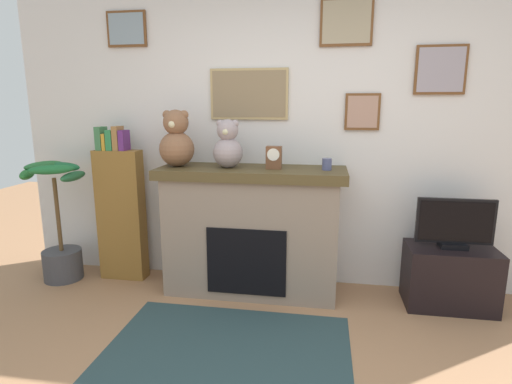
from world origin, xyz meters
name	(u,v)px	position (x,y,z in m)	size (l,w,h in m)	color
back_wall	(303,138)	(0.00, 2.00, 1.31)	(5.20, 0.15, 2.60)	silver
fireplace	(252,230)	(-0.40, 1.67, 0.54)	(1.55, 0.59, 1.08)	gray
bookshelf	(121,210)	(-1.62, 1.74, 0.65)	(0.42, 0.16, 1.41)	brown
potted_plant	(60,236)	(-2.17, 1.60, 0.41)	(0.59, 0.53, 1.09)	#3F3F44
tv_stand	(449,277)	(1.21, 1.64, 0.24)	(0.67, 0.40, 0.49)	black
television	(455,225)	(1.21, 1.64, 0.68)	(0.58, 0.14, 0.39)	black
area_rug	(227,350)	(-0.40, 0.73, 0.00)	(1.61, 1.11, 0.01)	#283E41
candle_jar	(327,164)	(0.21, 1.66, 1.12)	(0.08, 0.08, 0.09)	#4C517A
mantel_clock	(274,157)	(-0.21, 1.66, 1.17)	(0.12, 0.09, 0.18)	brown
teddy_bear_tan	(177,141)	(-1.03, 1.66, 1.29)	(0.29, 0.29, 0.47)	brown
teddy_bear_cream	(228,146)	(-0.59, 1.66, 1.26)	(0.25, 0.25, 0.40)	#9D8D92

